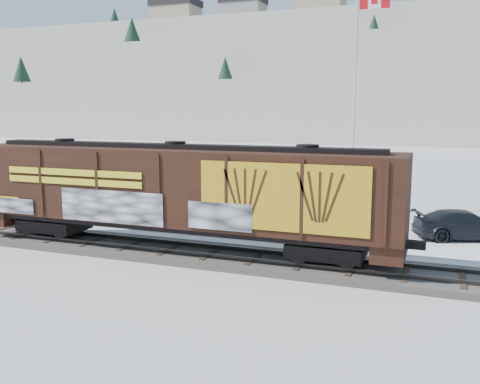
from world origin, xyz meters
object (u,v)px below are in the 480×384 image
at_px(flagpole, 355,130).
at_px(car_silver, 146,205).
at_px(car_white, 229,211).
at_px(hopper_railcar, 176,189).
at_px(car_dark, 464,225).

distance_m(flagpole, car_silver, 13.50).
xyz_separation_m(car_silver, car_white, (5.12, 0.41, -0.10)).
xyz_separation_m(hopper_railcar, flagpole, (5.70, 12.77, 2.17)).
bearing_deg(car_white, car_silver, 108.35).
xyz_separation_m(flagpole, car_dark, (6.29, -5.17, -4.36)).
distance_m(flagpole, car_white, 9.49).
xyz_separation_m(car_white, car_dark, (12.32, 0.68, 0.04)).
height_order(car_white, car_dark, car_dark).
bearing_deg(car_white, flagpole, -32.12).
xyz_separation_m(hopper_railcar, car_white, (-0.33, 6.92, -2.24)).
relative_size(car_silver, car_white, 1.11).
bearing_deg(car_dark, car_silver, 73.54).
height_order(car_silver, car_white, car_silver).
distance_m(car_silver, car_white, 5.13).
bearing_deg(hopper_railcar, flagpole, 65.95).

